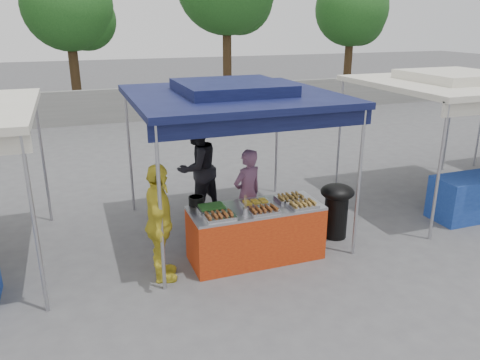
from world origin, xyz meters
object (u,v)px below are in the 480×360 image
object	(u,v)px
vendor_table	(256,233)
wok_burner	(336,206)
cooking_pot	(196,201)
customer_person	(160,224)
helper_man	(197,168)
vendor_woman	(247,194)

from	to	relation	value
vendor_table	wok_burner	bearing A→B (deg)	8.83
cooking_pot	customer_person	xyz separation A→B (m)	(-0.65, -0.48, -0.07)
vendor_table	cooking_pot	bearing A→B (deg)	155.39
customer_person	helper_man	bearing A→B (deg)	-18.03
wok_burner	vendor_woman	world-z (taller)	vendor_woman
cooking_pot	helper_man	distance (m)	1.65
helper_man	customer_person	bearing A→B (deg)	33.50
vendor_woman	customer_person	size ratio (longest dim) A/B	0.91
vendor_table	helper_man	distance (m)	2.06
customer_person	cooking_pot	bearing A→B (deg)	-43.60
vendor_table	customer_person	world-z (taller)	customer_person
vendor_table	helper_man	bearing A→B (deg)	100.83
wok_burner	cooking_pot	bearing A→B (deg)	163.26
wok_burner	vendor_woman	size ratio (longest dim) A/B	0.61
vendor_table	customer_person	xyz separation A→B (m)	(-1.47, -0.11, 0.43)
vendor_table	vendor_woman	xyz separation A→B (m)	(0.14, 0.73, 0.35)
wok_burner	vendor_woman	xyz separation A→B (m)	(-1.41, 0.49, 0.21)
cooking_pot	wok_burner	bearing A→B (deg)	-3.25
wok_burner	helper_man	bearing A→B (deg)	124.67
cooking_pot	customer_person	world-z (taller)	customer_person
cooking_pot	vendor_woman	world-z (taller)	vendor_woman
helper_man	vendor_table	bearing A→B (deg)	72.23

